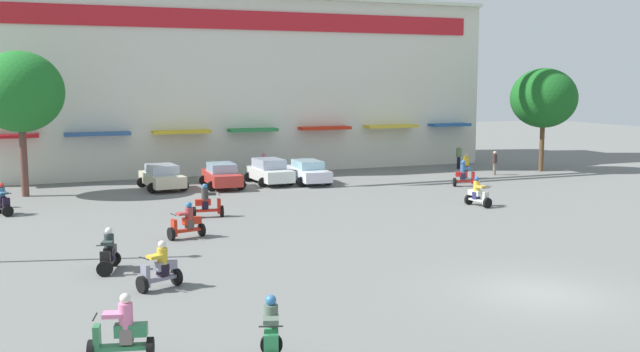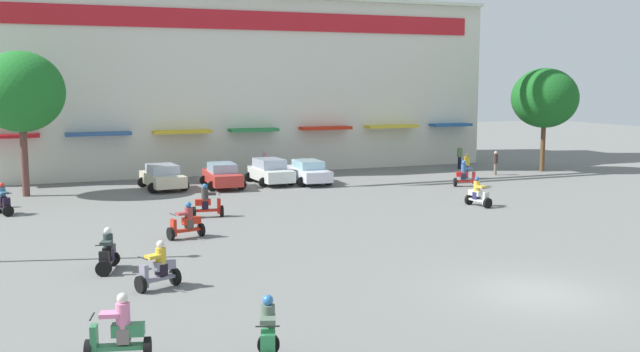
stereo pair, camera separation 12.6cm
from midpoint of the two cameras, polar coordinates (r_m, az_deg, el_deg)
ground_plane at (r=33.54m, az=3.08°, el=-3.28°), size 128.00×128.00×0.00m
colonial_building at (r=54.25m, az=-6.91°, el=11.64°), size 35.59×14.80×23.10m
plaza_tree_0 at (r=42.24m, az=-22.53°, el=6.16°), size 4.63×4.71×7.90m
plaza_tree_1 at (r=52.38m, az=17.44°, el=5.90°), size 4.56×4.58×7.16m
parked_car_0 at (r=42.96m, az=-12.27°, el=-0.06°), size 2.63×4.28×1.45m
parked_car_1 at (r=42.98m, az=-7.67°, el=0.06°), size 2.39×4.23×1.46m
parked_car_2 at (r=44.34m, az=-3.94°, el=0.38°), size 2.49×4.41×1.54m
parked_car_3 at (r=44.47m, az=-0.86°, el=0.36°), size 2.40×4.56×1.42m
scooter_rider_0 at (r=17.23m, az=-15.43°, el=-11.89°), size 1.53×0.85×1.58m
scooter_rider_1 at (r=29.50m, az=-10.41°, el=-3.69°), size 1.56×0.87×1.47m
scooter_rider_2 at (r=22.61m, az=-12.52°, el=-7.18°), size 1.45×1.01×1.49m
scooter_rider_3 at (r=25.07m, az=-16.31°, el=-5.90°), size 0.93×1.55×1.47m
scooter_rider_4 at (r=43.93m, az=11.51°, el=0.03°), size 1.46×0.99×1.58m
scooter_rider_5 at (r=33.81m, az=-8.82°, el=-2.16°), size 1.47×0.69×1.58m
scooter_rider_6 at (r=37.14m, az=-23.71°, el=-1.85°), size 0.94×1.41×1.53m
scooter_rider_7 at (r=37.16m, az=12.50°, el=-1.43°), size 0.80×1.50×1.51m
scooter_rider_8 at (r=16.43m, az=-3.91°, el=-12.56°), size 0.91×1.44×1.59m
pedestrian_1 at (r=49.67m, az=13.80°, el=1.14°), size 0.43×0.43×1.62m
pedestrian_2 at (r=47.47m, az=-4.30°, el=1.10°), size 0.47×0.47×1.68m
pedestrian_3 at (r=52.60m, az=11.07°, el=1.61°), size 0.55×0.55×1.72m
pedestrian_4 at (r=47.52m, az=11.63°, el=0.93°), size 0.49×0.49×1.65m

